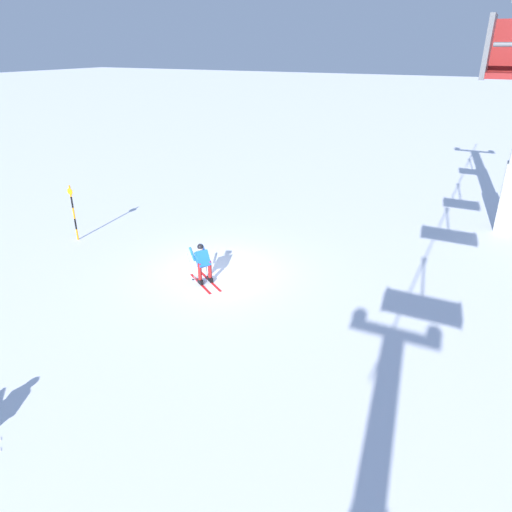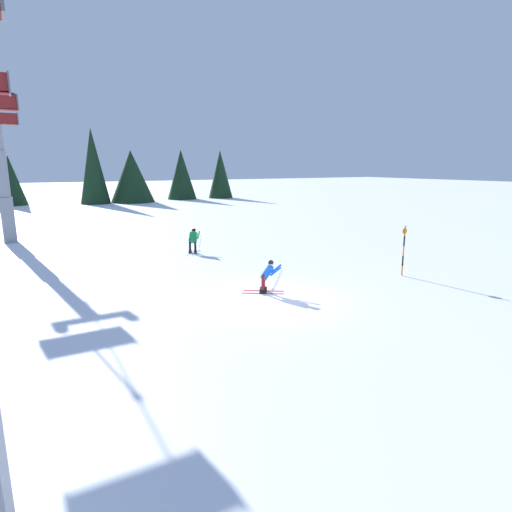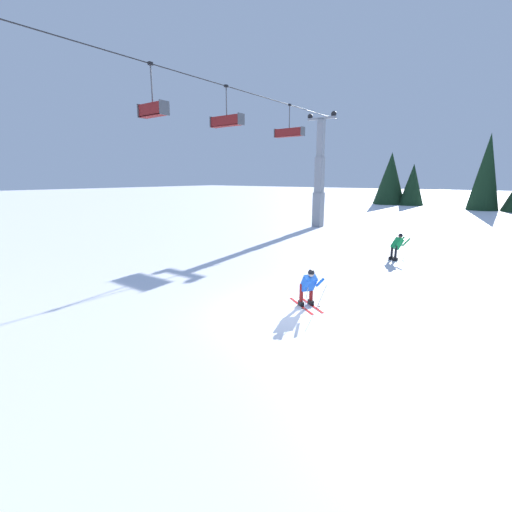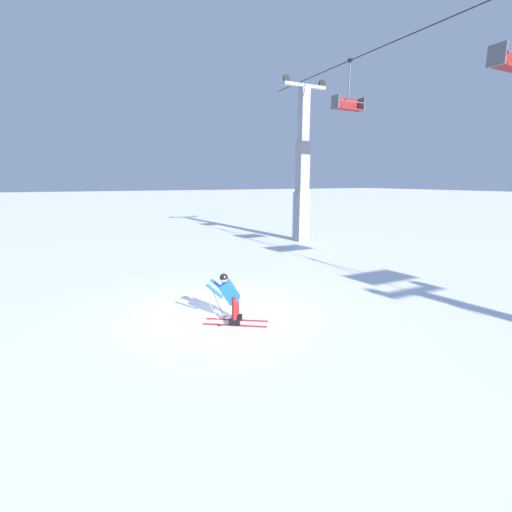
{
  "view_description": "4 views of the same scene",
  "coord_description": "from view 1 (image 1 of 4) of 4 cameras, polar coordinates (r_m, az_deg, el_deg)",
  "views": [
    {
      "loc": [
        13.25,
        8.32,
        7.58
      ],
      "look_at": [
        0.61,
        1.83,
        1.23
      ],
      "focal_mm": 33.19,
      "sensor_mm": 36.0,
      "label": 1
    },
    {
      "loc": [
        -13.23,
        8.39,
        5.07
      ],
      "look_at": [
        1.2,
        0.28,
        1.5
      ],
      "focal_mm": 29.56,
      "sensor_mm": 36.0,
      "label": 2
    },
    {
      "loc": [
        -9.32,
        -5.61,
        4.35
      ],
      "look_at": [
        0.18,
        1.59,
        1.69
      ],
      "focal_mm": 24.98,
      "sensor_mm": 36.0,
      "label": 3
    },
    {
      "loc": [
        9.31,
        -3.53,
        3.74
      ],
      "look_at": [
        0.01,
        1.16,
        1.54
      ],
      "focal_mm": 25.16,
      "sensor_mm": 36.0,
      "label": 4
    }
  ],
  "objects": [
    {
      "name": "trail_marker_pole",
      "position": [
        21.12,
        -21.14,
        5.06
      ],
      "size": [
        0.07,
        0.28,
        2.37
      ],
      "color": "orange",
      "rests_on": "ground_plane"
    },
    {
      "name": "ground_plane",
      "position": [
        17.39,
        -4.46,
        -1.84
      ],
      "size": [
        260.0,
        260.0,
        0.0
      ],
      "primitive_type": "plane",
      "color": "white"
    },
    {
      "name": "skier_carving_main",
      "position": [
        16.4,
        -6.45,
        -0.62
      ],
      "size": [
        1.38,
        1.68,
        1.48
      ],
      "color": "red",
      "rests_on": "ground_plane"
    }
  ]
}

